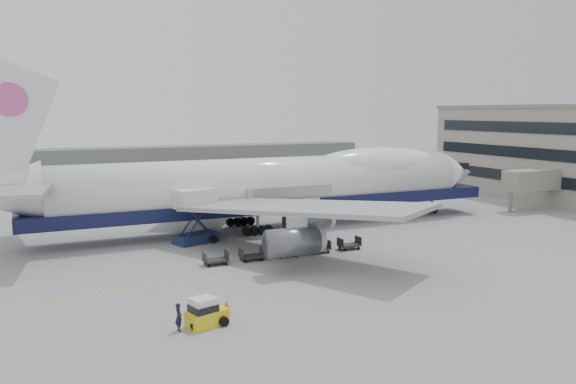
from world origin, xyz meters
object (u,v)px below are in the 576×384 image
ground_worker (179,317)px  catering_truck (196,212)px  airliner (276,184)px  baggage_tug (206,313)px

ground_worker → catering_truck: bearing=-23.3°
airliner → baggage_tug: 33.18m
catering_truck → baggage_tug: size_ratio=1.99×
catering_truck → airliner: bearing=-0.5°
airliner → ground_worker: bearing=-124.3°
ground_worker → airliner: bearing=-39.7°
airliner → catering_truck: (-11.30, -3.72, -2.19)m
airliner → ground_worker: (-19.18, -28.08, -4.66)m
airliner → baggage_tug: (-17.30, -27.91, -4.73)m
airliner → catering_truck: bearing=-161.8°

